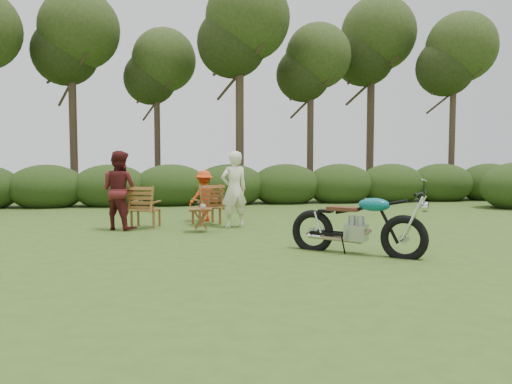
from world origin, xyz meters
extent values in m
plane|color=#32521B|center=(0.00, 0.00, 0.00)|extent=(80.00, 80.00, 0.00)
cylinder|color=#3A2A1F|center=(-5.50, 11.10, 3.60)|extent=(0.28, 0.28, 7.20)
sphere|color=#233915|center=(-5.50, 11.10, 5.84)|extent=(2.88, 2.88, 2.88)
cylinder|color=#3A2A1F|center=(-2.50, 12.20, 3.15)|extent=(0.24, 0.24, 6.30)
sphere|color=#233915|center=(-2.50, 12.20, 5.11)|extent=(2.52, 2.52, 2.52)
cylinder|color=#3A2A1F|center=(0.50, 10.00, 3.83)|extent=(0.30, 0.30, 7.65)
sphere|color=#233915|center=(0.50, 10.00, 6.21)|extent=(3.06, 3.06, 3.06)
cylinder|color=#3A2A1F|center=(3.50, 11.10, 3.24)|extent=(0.26, 0.26, 6.48)
sphere|color=#233915|center=(3.50, 11.10, 5.26)|extent=(2.59, 2.59, 2.59)
cylinder|color=#3A2A1F|center=(6.50, 12.20, 3.96)|extent=(0.32, 0.32, 7.92)
sphere|color=#233915|center=(6.50, 12.20, 6.42)|extent=(3.17, 3.17, 3.17)
cylinder|color=#3A2A1F|center=(9.00, 10.00, 3.42)|extent=(0.24, 0.24, 6.84)
sphere|color=#233915|center=(9.00, 10.00, 5.55)|extent=(2.74, 2.74, 2.74)
ellipsoid|color=#1F3513|center=(-6.00, 9.00, 0.63)|extent=(2.52, 1.68, 1.51)
ellipsoid|color=#1F3513|center=(-4.00, 9.00, 0.63)|extent=(2.52, 1.68, 1.51)
ellipsoid|color=#1F3513|center=(-2.00, 9.00, 0.63)|extent=(2.52, 1.68, 1.51)
ellipsoid|color=#1F3513|center=(0.00, 9.00, 0.63)|extent=(2.52, 1.68, 1.51)
ellipsoid|color=#1F3513|center=(2.00, 9.00, 0.63)|extent=(2.52, 1.68, 1.51)
ellipsoid|color=#1F3513|center=(4.00, 9.00, 0.63)|extent=(2.52, 1.68, 1.51)
ellipsoid|color=#1F3513|center=(6.00, 9.00, 0.63)|extent=(2.52, 1.68, 1.51)
ellipsoid|color=#1F3513|center=(8.00, 9.00, 0.63)|extent=(2.52, 1.68, 1.51)
ellipsoid|color=#1F3513|center=(10.00, 9.00, 0.63)|extent=(2.52, 1.68, 1.51)
imported|color=beige|center=(-1.39, 2.60, 0.56)|extent=(0.14, 0.14, 0.09)
imported|color=#F6EFCA|center=(-0.63, 3.24, 0.00)|extent=(0.73, 0.58, 1.76)
imported|color=#531717|center=(-3.21, 3.35, 0.00)|extent=(1.09, 1.04, 1.77)
imported|color=red|center=(-1.23, 4.44, 0.00)|extent=(0.96, 0.83, 1.29)
camera|label=1|loc=(-2.16, -8.15, 1.62)|focal=35.00mm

